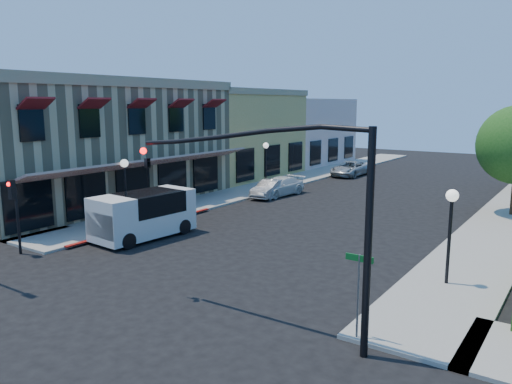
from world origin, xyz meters
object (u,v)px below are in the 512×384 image
Objects in this scene: signal_mast_arm at (295,195)px; parked_car_d at (350,169)px; street_name_sign at (359,283)px; parked_car_b at (270,189)px; white_van at (143,212)px; parked_car_a at (127,225)px; secondary_signal at (14,203)px; parked_car_c at (279,187)px; lamppost_right_near at (451,213)px; lamppost_left_near at (125,174)px; lamppost_left_far at (266,153)px.

parked_car_d is (-11.72, 30.50, -3.42)m from signal_mast_arm.
parked_car_b is (-13.70, 16.80, -1.08)m from street_name_sign.
white_van is at bearing 162.03° from street_name_sign.
secondary_signal is at bearing -115.52° from parked_car_a.
secondary_signal is 0.75× the size of parked_car_c.
signal_mast_arm is at bearing -112.12° from lamppost_right_near.
signal_mast_arm is at bearing -24.37° from lamppost_left_near.
parked_car_d is (0.34, 13.00, 0.05)m from parked_car_b.
secondary_signal is 1.33× the size of street_name_sign.
parked_car_a is at bearing -90.26° from parked_car_d.
parked_car_d is at bearing 83.73° from lamppost_left_near.
lamppost_left_near reaches higher than parked_car_d.
parked_car_a is (-12.06, 4.50, -3.43)m from signal_mast_arm.
signal_mast_arm is 3.20× the size of street_name_sign.
secondary_signal is 0.93× the size of lamppost_left_far.
parked_car_d is (2.64, 24.00, -2.06)m from lamppost_left_near.
parked_car_a reaches higher than parked_car_b.
lamppost_left_near is (-16.00, 5.80, 1.04)m from street_name_sign.
lamppost_left_near is at bearing 160.07° from street_name_sign.
signal_mast_arm reaches higher than parked_car_c.
parked_car_a is 26.00m from parked_car_d.
lamppost_right_near reaches higher than street_name_sign.
parked_car_a is (-13.70, 3.80, -1.05)m from street_name_sign.
lamppost_left_far is (-14.36, 20.50, -1.35)m from signal_mast_arm.
lamppost_right_near is at bearing 6.45° from white_van.
parked_car_d is at bearing 111.02° from signal_mast_arm.
white_van is 25.59m from parked_car_d.
signal_mast_arm is at bearing 0.37° from secondary_signal.
signal_mast_arm is 25.07m from lamppost_left_far.
parked_car_c is (2.44, -2.00, -2.09)m from lamppost_left_far.
lamppost_right_near is (17.00, 0.00, 0.00)m from lamppost_left_near.
white_van is at bearing 26.80° from parked_car_a.
street_name_sign is at bearing -56.23° from parked_car_b.
signal_mast_arm is 21.54m from parked_car_b.
street_name_sign is 0.56× the size of parked_car_c.
white_van is 1.38× the size of parked_car_b.
lamppost_left_near is at bearing -107.23° from parked_car_b.
white_van is (3.00, -1.58, -1.44)m from lamppost_left_near.
parked_car_c is (2.44, 12.00, -2.09)m from lamppost_left_near.
parked_car_d is (-14.36, 24.00, -2.06)m from lamppost_right_near.
secondary_signal is 0.69× the size of parked_car_d.
lamppost_left_far is 22.02m from lamppost_right_near.
street_name_sign reaches higher than parked_car_d.
parked_car_c reaches higher than parked_car_b.
parked_car_a is (2.30, -16.00, -2.08)m from lamppost_left_far.
lamppost_right_near reaches higher than white_van.
signal_mast_arm is 1.66× the size of parked_car_d.
lamppost_left_far reaches higher than parked_car_d.
signal_mast_arm is 22.28m from parked_car_c.
street_name_sign is 13.68m from white_van.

